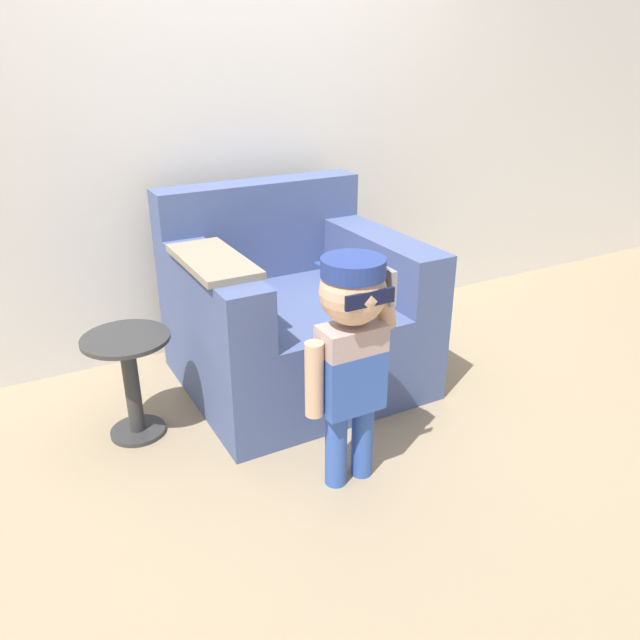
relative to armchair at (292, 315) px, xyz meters
The scene contains 5 objects.
ground_plane 0.35m from the armchair, 58.99° to the right, with size 10.00×10.00×0.00m, color #998466.
wall_back 1.14m from the armchair, 86.95° to the left, with size 10.00×0.05×2.60m.
armchair is the anchor object (origin of this frame).
person_child 0.90m from the armchair, 101.96° to the right, with size 0.37×0.28×0.91m.
side_table 0.84m from the armchair, behind, with size 0.36×0.36×0.47m.
Camera 1 is at (-1.27, -2.49, 1.57)m, focal length 35.00 mm.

